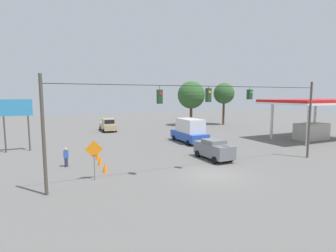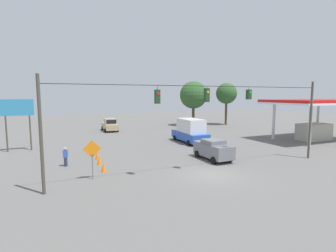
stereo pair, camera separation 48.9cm
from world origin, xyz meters
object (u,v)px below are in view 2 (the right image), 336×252
Objects in this scene: box_truck_blue_oncoming_far at (190,131)px; roadside_billboard at (17,113)px; pickup_truck_tan_withflow_deep at (110,125)px; pedestrian at (66,157)px; overhead_signal_span at (205,114)px; sedan_grey_crossing_near at (213,149)px; work_zone_sign at (92,152)px; traffic_cone_third at (97,155)px; tree_horizon_right at (193,95)px; tree_horizon_left at (226,94)px; gas_station at (315,111)px; traffic_cone_nearest at (104,167)px; traffic_cone_second at (99,160)px.

box_truck_blue_oncoming_far is 1.14× the size of roadside_billboard.
pickup_truck_tan_withflow_deep reaches higher than pedestrian.
overhead_signal_span is 5.57m from sedan_grey_crossing_near.
roadside_billboard is at bearing -65.62° from work_zone_sign.
sedan_grey_crossing_near is (-2.87, -3.18, -3.56)m from overhead_signal_span.
work_zone_sign is (1.21, 5.92, 1.62)m from traffic_cone_third.
sedan_grey_crossing_near reaches higher than traffic_cone_third.
tree_horizon_right is at bearing -155.19° from roadside_billboard.
tree_horizon_right reaches higher than traffic_cone_third.
pickup_truck_tan_withflow_deep is 23.90m from tree_horizon_left.
tree_horizon_left is at bearing -137.69° from box_truck_blue_oncoming_far.
roadside_billboard is 14.42m from work_zone_sign.
tree_horizon_left reaches higher than overhead_signal_span.
gas_station reaches higher than traffic_cone_third.
tree_horizon_left is at bearing -128.69° from overhead_signal_span.
box_truck_blue_oncoming_far is 1.47× the size of sedan_grey_crossing_near.
tree_horizon_right is at bearing -130.91° from work_zone_sign.
traffic_cone_nearest is 0.09× the size of tree_horizon_left.
pedestrian is at bearing -70.12° from work_zone_sign.
overhead_signal_span is at bearing 147.86° from pedestrian.
pickup_truck_tan_withflow_deep is 0.44× the size of gas_station.
gas_station is at bearing 178.41° from traffic_cone_third.
tree_horizon_right is (-28.62, -13.23, 1.93)m from roadside_billboard.
overhead_signal_span is 27.18m from pickup_truck_tan_withflow_deep.
tree_horizon_right is at bearing -138.21° from pedestrian.
box_truck_blue_oncoming_far reaches higher than traffic_cone_nearest.
gas_station is (-21.14, -6.85, -0.61)m from overhead_signal_span.
sedan_grey_crossing_near is 27.81m from tree_horizon_right.
box_truck_blue_oncoming_far is 16.92m from gas_station.
pickup_truck_tan_withflow_deep is 19.88m from traffic_cone_third.
roadside_billboard reaches higher than gas_station.
tree_horizon_left is at bearing -139.87° from work_zone_sign.
sedan_grey_crossing_near is (-4.89, 23.68, 0.00)m from pickup_truck_tan_withflow_deep.
pickup_truck_tan_withflow_deep reaches higher than traffic_cone_second.
traffic_cone_nearest is 0.13× the size of roadside_billboard.
overhead_signal_span is at bearing 168.24° from work_zone_sign.
sedan_grey_crossing_near is at bearing 51.80° from tree_horizon_left.
traffic_cone_nearest is 28.79m from gas_station.
gas_station is at bearing -162.04° from overhead_signal_span.
pedestrian is at bearing 1.25° from gas_station.
box_truck_blue_oncoming_far is 0.50× the size of gas_station.
roadside_billboard is 0.66× the size of tree_horizon_left.
overhead_signal_span is at bearing 62.54° from tree_horizon_right.
sedan_grey_crossing_near is 5.87× the size of traffic_cone_second.
box_truck_blue_oncoming_far is 3.90× the size of pedestrian.
roadside_billboard is at bearing -52.67° from traffic_cone_second.
tree_horizon_left is at bearing -143.58° from traffic_cone_second.
tree_horizon_left is (-18.42, -23.40, 5.30)m from sedan_grey_crossing_near.
pickup_truck_tan_withflow_deep is 1.29× the size of sedan_grey_crossing_near.
overhead_signal_span reaches higher than traffic_cone_third.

